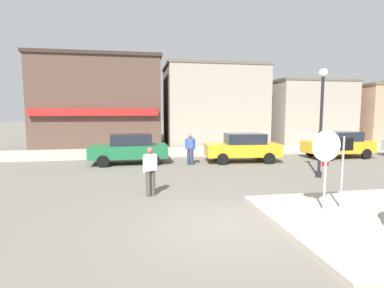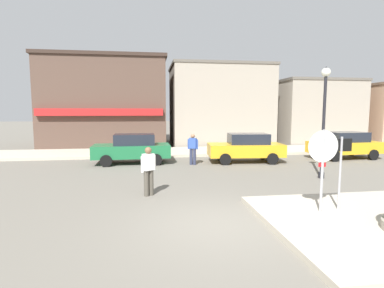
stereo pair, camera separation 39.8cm
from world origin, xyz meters
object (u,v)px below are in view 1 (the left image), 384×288
lamp_post (322,106)px  pedestrian_crossing_far (190,148)px  one_way_sign (342,165)px  parked_car_nearest (129,148)px  parked_car_third (339,144)px  stop_sign (326,159)px  pedestrian_crossing_near (150,170)px  parked_car_second (243,147)px

lamp_post → pedestrian_crossing_far: (-4.82, 3.85, -2.09)m
one_way_sign → parked_car_nearest: 10.67m
parked_car_nearest → parked_car_third: bearing=-0.6°
stop_sign → parked_car_third: bearing=52.1°
stop_sign → one_way_sign: bearing=10.5°
stop_sign → pedestrian_crossing_far: 8.43m
one_way_sign → parked_car_third: (6.34, 8.77, -0.52)m
parked_car_nearest → stop_sign: bearing=-59.5°
pedestrian_crossing_near → pedestrian_crossing_far: size_ratio=1.00×
pedestrian_crossing_near → one_way_sign: bearing=-27.0°
lamp_post → parked_car_second: (-1.83, 4.27, -2.15)m
lamp_post → parked_car_third: (4.28, 4.62, -2.15)m
parked_car_second → parked_car_third: bearing=3.3°
pedestrian_crossing_far → pedestrian_crossing_near: bearing=-112.5°
parked_car_second → pedestrian_crossing_far: bearing=-172.1°
lamp_post → pedestrian_crossing_far: size_ratio=2.82×
one_way_sign → parked_car_second: size_ratio=0.51×
lamp_post → parked_car_second: lamp_post is taller
parked_car_third → pedestrian_crossing_near: (-11.36, -6.21, 0.06)m
stop_sign → parked_car_nearest: stop_sign is taller
one_way_sign → pedestrian_crossing_near: one_way_sign is taller
parked_car_nearest → parked_car_third: size_ratio=0.98×
parked_car_second → pedestrian_crossing_near: size_ratio=2.56×
pedestrian_crossing_far → parked_car_second: bearing=7.9°
parked_car_second → pedestrian_crossing_near: 7.86m
stop_sign → one_way_sign: stop_sign is taller
parked_car_third → lamp_post: bearing=-132.8°
lamp_post → pedestrian_crossing_far: bearing=141.4°
parked_car_third → pedestrian_crossing_far: 9.13m
one_way_sign → pedestrian_crossing_far: size_ratio=1.30×
stop_sign → pedestrian_crossing_far: bearing=105.1°
one_way_sign → pedestrian_crossing_far: 8.48m
stop_sign → pedestrian_crossing_near: 5.22m
one_way_sign → parked_car_nearest: size_ratio=0.52×
stop_sign → parked_car_third: stop_sign is taller
lamp_post → parked_car_third: size_ratio=1.10×
one_way_sign → stop_sign: bearing=-169.5°
parked_car_nearest → parked_car_second: (6.10, -0.47, 0.00)m
stop_sign → parked_car_second: (0.80, 8.52, -0.71)m
stop_sign → parked_car_third: size_ratio=0.56×
pedestrian_crossing_near → pedestrian_crossing_far: (2.26, 5.44, 0.00)m
parked_car_second → pedestrian_crossing_far: (-2.99, -0.41, 0.06)m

